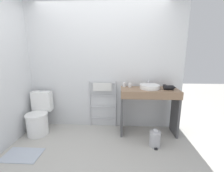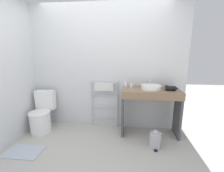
% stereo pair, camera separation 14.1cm
% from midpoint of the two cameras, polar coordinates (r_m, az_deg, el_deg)
% --- Properties ---
extents(ground_plane, '(12.00, 12.00, 0.00)m').
position_cam_midpoint_polar(ground_plane, '(2.40, -8.97, -27.92)').
color(ground_plane, '#B2AFA8').
extents(wall_back, '(3.24, 0.12, 2.53)m').
position_cam_midpoint_polar(wall_back, '(3.10, -4.91, 7.17)').
color(wall_back, silver).
rests_on(wall_back, ground_plane).
extents(wall_side, '(0.12, 1.83, 2.53)m').
position_cam_midpoint_polar(wall_side, '(3.12, -36.61, 4.80)').
color(wall_side, silver).
rests_on(wall_side, ground_plane).
extents(toilet, '(0.40, 0.53, 0.80)m').
position_cam_midpoint_polar(toilet, '(3.35, -27.24, -10.62)').
color(toilet, white).
rests_on(toilet, ground_plane).
extents(towel_radiator, '(0.57, 0.06, 0.99)m').
position_cam_midpoint_polar(towel_radiator, '(3.10, -4.89, -3.27)').
color(towel_radiator, silver).
rests_on(towel_radiator, ground_plane).
extents(vanity_counter, '(1.06, 0.47, 0.89)m').
position_cam_midpoint_polar(vanity_counter, '(2.92, 12.50, -6.51)').
color(vanity_counter, '#84664C').
rests_on(vanity_counter, ground_plane).
extents(sink_basin, '(0.37, 0.37, 0.08)m').
position_cam_midpoint_polar(sink_basin, '(2.87, 12.78, -0.22)').
color(sink_basin, white).
rests_on(sink_basin, vanity_counter).
extents(faucet, '(0.02, 0.10, 0.13)m').
position_cam_midpoint_polar(faucet, '(3.02, 12.30, 1.26)').
color(faucet, silver).
rests_on(faucet, vanity_counter).
extents(cup_near_wall, '(0.06, 0.06, 0.09)m').
position_cam_midpoint_polar(cup_near_wall, '(2.97, 3.31, 0.54)').
color(cup_near_wall, white).
rests_on(cup_near_wall, vanity_counter).
extents(cup_near_edge, '(0.06, 0.06, 0.08)m').
position_cam_midpoint_polar(cup_near_edge, '(2.94, 5.45, 0.34)').
color(cup_near_edge, white).
rests_on(cup_near_edge, vanity_counter).
extents(hair_dryer, '(0.22, 0.18, 0.08)m').
position_cam_midpoint_polar(hair_dryer, '(2.89, 19.58, -0.50)').
color(hair_dryer, black).
rests_on(hair_dryer, vanity_counter).
extents(trash_bin, '(0.18, 0.22, 0.32)m').
position_cam_midpoint_polar(trash_bin, '(2.76, 14.54, -18.77)').
color(trash_bin, '#B7B7BC').
rests_on(trash_bin, ground_plane).
extents(bath_mat, '(0.56, 0.36, 0.01)m').
position_cam_midpoint_polar(bath_mat, '(2.94, -32.25, -21.37)').
color(bath_mat, '#B2BCCC').
rests_on(bath_mat, ground_plane).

